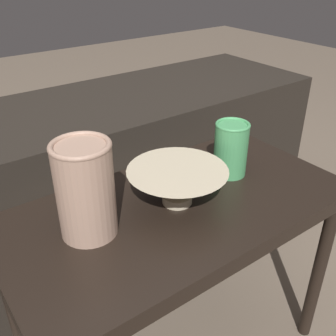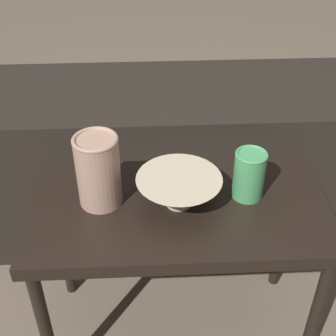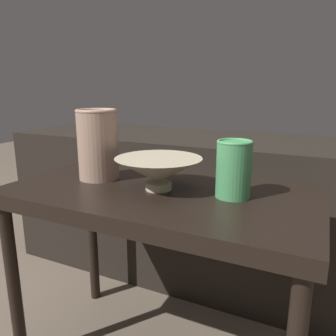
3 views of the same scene
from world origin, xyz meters
name	(u,v)px [view 1 (image 1 of 3)]	position (x,y,z in m)	size (l,w,h in m)	color
table	(178,225)	(0.00, 0.00, 0.48)	(0.82, 0.42, 0.55)	black
couch_backdrop	(84,188)	(0.00, 0.56, 0.31)	(1.82, 0.50, 0.61)	black
bowl	(177,183)	(0.00, 0.01, 0.60)	(0.23, 0.23, 0.09)	#C1B293
vase_textured_left	(85,189)	(-0.21, 0.03, 0.65)	(0.12, 0.12, 0.20)	tan
vase_colorful_right	(231,148)	(0.19, 0.03, 0.62)	(0.09, 0.09, 0.14)	#47995B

